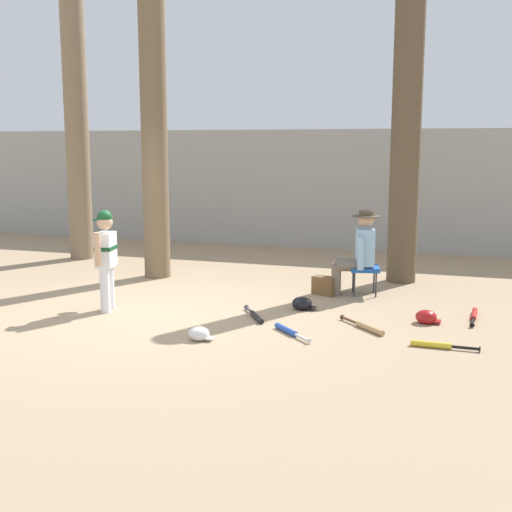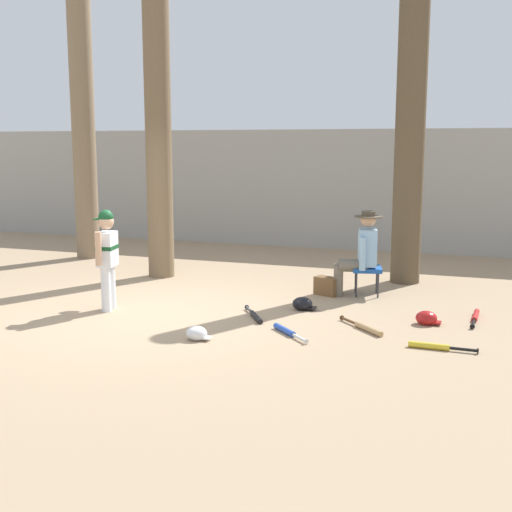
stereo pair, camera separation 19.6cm
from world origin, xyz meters
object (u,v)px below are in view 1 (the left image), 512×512
at_px(bat_black_composite, 255,316).
at_px(handbag_beside_stool, 325,286).
at_px(tree_near_player, 154,119).
at_px(tree_far_left, 75,83).
at_px(tree_behind_spectator, 405,159).
at_px(batting_helmet_black, 302,304).
at_px(batting_helmet_white, 199,334).
at_px(batting_helmet_red, 426,317).
at_px(folding_stool, 365,270).
at_px(seated_spectator, 358,250).
at_px(bat_yellow_trainer, 437,345).
at_px(bat_blue_youth, 289,331).
at_px(young_ballplayer, 106,254).
at_px(bat_wood_tan, 366,327).
at_px(bat_red_barrel, 474,315).

bearing_deg(bat_black_composite, handbag_beside_stool, 71.12).
distance_m(tree_near_player, tree_far_left, 2.53).
bearing_deg(tree_behind_spectator, batting_helmet_black, -114.81).
xyz_separation_m(bat_black_composite, batting_helmet_white, (-0.30, -1.06, 0.04)).
bearing_deg(batting_helmet_red, bat_black_composite, -167.95).
bearing_deg(folding_stool, tree_far_left, 165.44).
bearing_deg(tree_behind_spectator, seated_spectator, -113.39).
relative_size(handbag_beside_stool, bat_yellow_trainer, 0.48).
bearing_deg(seated_spectator, batting_helmet_white, -114.78).
relative_size(bat_blue_youth, batting_helmet_black, 1.77).
bearing_deg(young_ballplayer, bat_yellow_trainer, -4.77).
bearing_deg(bat_yellow_trainer, handbag_beside_stool, 128.20).
height_order(tree_behind_spectator, seated_spectator, tree_behind_spectator).
bearing_deg(batting_helmet_white, young_ballplayer, 152.68).
bearing_deg(young_ballplayer, seated_spectator, 33.35).
distance_m(tree_behind_spectator, folding_stool, 1.94).
distance_m(bat_wood_tan, batting_helmet_black, 1.18).
bearing_deg(batting_helmet_black, handbag_beside_stool, 84.13).
bearing_deg(batting_helmet_black, folding_stool, 60.34).
height_order(batting_helmet_black, batting_helmet_red, batting_helmet_black).
height_order(tree_behind_spectator, tree_far_left, tree_far_left).
bearing_deg(seated_spectator, batting_helmet_black, -116.26).
bearing_deg(handbag_beside_stool, bat_blue_youth, -89.02).
relative_size(tree_far_left, bat_black_composite, 10.49).
distance_m(tree_near_player, seated_spectator, 3.80).
relative_size(folding_stool, bat_blue_youth, 0.87).
relative_size(bat_red_barrel, bat_blue_youth, 1.43).
bearing_deg(seated_spectator, bat_yellow_trainer, -61.68).
bearing_deg(folding_stool, young_ballplayer, -147.19).
distance_m(young_ballplayer, bat_blue_youth, 2.63).
xyz_separation_m(young_ballplayer, bat_yellow_trainer, (4.13, -0.35, -0.71)).
relative_size(folding_stool, bat_red_barrel, 0.61).
relative_size(bat_yellow_trainer, batting_helmet_white, 2.54).
xyz_separation_m(handbag_beside_stool, bat_wood_tan, (0.85, -1.64, -0.10)).
distance_m(folding_stool, seated_spectator, 0.29).
relative_size(seated_spectator, bat_black_composite, 1.80).
bearing_deg(tree_far_left, handbag_beside_stool, -17.89).
height_order(bat_black_composite, batting_helmet_white, batting_helmet_white).
xyz_separation_m(bat_red_barrel, batting_helmet_white, (-2.87, -1.92, 0.04)).
height_order(bat_wood_tan, bat_yellow_trainer, same).
height_order(bat_wood_tan, batting_helmet_black, batting_helmet_black).
relative_size(bat_black_composite, batting_helmet_black, 2.14).
distance_m(handbag_beside_stool, batting_helmet_black, 0.94).
bearing_deg(folding_stool, bat_wood_tan, -80.23).
distance_m(bat_wood_tan, batting_helmet_red, 0.82).
distance_m(tree_far_left, bat_blue_youth, 7.01).
distance_m(tree_far_left, bat_red_barrel, 8.06).
bearing_deg(tree_far_left, batting_helmet_white, -45.40).
height_order(tree_near_player, bat_yellow_trainer, tree_near_player).
xyz_separation_m(bat_wood_tan, bat_red_barrel, (1.18, 0.95, 0.00)).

